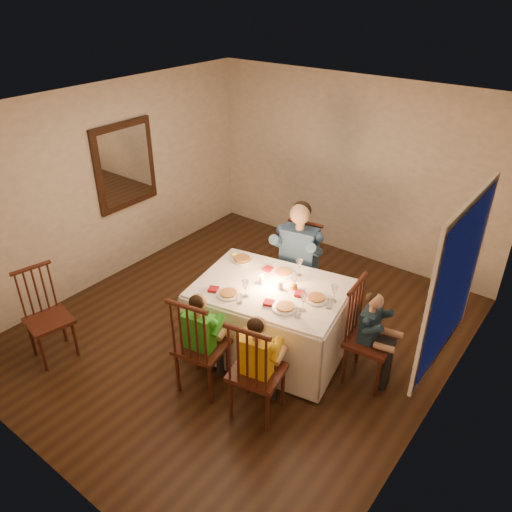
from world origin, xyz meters
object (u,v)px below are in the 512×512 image
Objects in this scene: child_green at (204,384)px; child_yellow at (257,411)px; chair_near_left at (204,384)px; child_teal at (365,378)px; serving_bowl at (242,261)px; chair_adult at (296,308)px; chair_near_right at (257,411)px; adult at (296,308)px; dining_table at (271,305)px; chair_extra at (57,355)px; chair_end at (365,378)px.

child_yellow reaches higher than child_green.
chair_near_left is 0.00m from child_green.
child_green is at bearing 125.20° from child_teal.
chair_near_left is 1.43m from serving_bowl.
chair_near_left is 1.07× the size of child_teal.
chair_adult is 1.00× the size of chair_near_right.
child_teal is at bearing -36.35° from adult.
child_yellow is (0.65, -1.67, 0.00)m from adult.
dining_table is 2.47m from chair_extra.
child_green is (-0.66, -0.05, 0.00)m from chair_near_right.
dining_table is 1.09m from child_green.
chair_near_left is at bearing -71.99° from serving_bowl.
chair_end is at bearing -150.70° from chair_near_left.
chair_extra is at bearing -135.33° from chair_adult.
adult reaches higher than child_yellow.
chair_near_right is 5.04× the size of serving_bowl.
chair_near_right is 1.79m from adult.
chair_adult is 1.79m from child_yellow.
chair_end is 1.07× the size of child_teal.
serving_bowl reaches higher than adult.
adult is (-1.29, 0.61, 0.00)m from chair_end.
dining_table is 0.65m from serving_bowl.
chair_near_right is 1.01× the size of child_green.
serving_bowl is (-1.64, -0.02, 0.87)m from chair_end.
serving_bowl is at bearing 85.22° from chair_end.
adult is (-0.65, 1.67, 0.00)m from chair_near_right.
adult reaches higher than chair_near_right.
child_green is at bearing -55.85° from chair_extra.
chair_adult is at bearing -80.35° from child_yellow.
adult reaches higher than child_green.
chair_end is at bearing -132.63° from chair_near_right.
serving_bowl reaches higher than child_teal.
serving_bowl reaches higher than chair_near_left.
serving_bowl is at bearing -83.29° from child_green.
chair_extra is at bearing 115.85° from chair_end.
serving_bowl is at bearing -83.29° from chair_near_left.
child_green is (-1.29, -1.11, 0.00)m from chair_end.
dining_table is 1.58× the size of child_yellow.
adult is 1.79m from child_yellow.
chair_end reaches higher than child_teal.
chair_extra is 1.00× the size of child_teal.
chair_near_right reaches higher than child_teal.
child_teal is at bearing -36.35° from chair_adult.
chair_adult is 1.42m from chair_end.
serving_bowl is (-0.36, -0.63, 0.87)m from chair_adult.
chair_adult is 0.00m from adult.
chair_end reaches higher than child_green.
chair_adult and chair_near_left have the same top height.
chair_end is 1.70m from child_green.
chair_near_right is (0.65, -1.67, 0.00)m from chair_adult.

